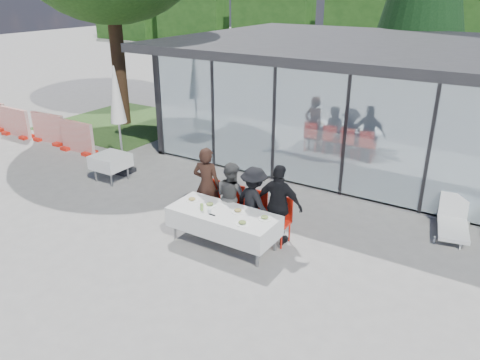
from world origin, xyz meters
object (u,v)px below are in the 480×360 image
(diner_chair_a, at_px, (209,198))
(market_umbrella, at_px, (117,103))
(diner_chair_d, at_px, (280,218))
(diner_chair_b, at_px, (233,205))
(diner_c, at_px, (254,202))
(diner_chair_c, at_px, (256,211))
(plate_d, at_px, (265,218))
(plate_extra, at_px, (242,223))
(juice_bottle, at_px, (202,207))
(plate_a, at_px, (192,199))
(diner_a, at_px, (207,185))
(plate_b, at_px, (210,205))
(folded_eyeglasses, at_px, (212,215))
(spare_table_left, at_px, (110,161))
(dining_table, at_px, (223,221))
(diner_b, at_px, (231,196))
(diner_d, at_px, (279,205))
(lounger, at_px, (453,221))
(plate_c, at_px, (238,211))

(diner_chair_a, distance_m, market_umbrella, 4.18)
(market_umbrella, bearing_deg, diner_chair_d, -10.77)
(diner_chair_b, relative_size, diner_c, 0.63)
(diner_chair_c, xyz_separation_m, plate_d, (0.54, -0.58, 0.24))
(plate_extra, bearing_deg, diner_chair_c, 105.80)
(juice_bottle, bearing_deg, plate_a, 150.08)
(diner_a, xyz_separation_m, diner_c, (1.21, 0.00, -0.11))
(plate_b, xyz_separation_m, folded_eyeglasses, (0.28, -0.32, -0.02))
(plate_a, distance_m, spare_table_left, 3.81)
(folded_eyeglasses, xyz_separation_m, spare_table_left, (-4.38, 1.45, -0.20))
(diner_chair_d, bearing_deg, diner_chair_c, 180.00)
(diner_a, height_order, diner_chair_c, diner_a)
(dining_table, relative_size, diner_a, 1.29)
(plate_b, height_order, juice_bottle, juice_bottle)
(diner_b, distance_m, diner_chair_d, 1.17)
(diner_d, distance_m, folded_eyeglasses, 1.36)
(dining_table, xyz_separation_m, folded_eyeglasses, (-0.11, -0.24, 0.22))
(diner_chair_c, bearing_deg, diner_d, -7.25)
(diner_a, relative_size, plate_b, 6.64)
(dining_table, bearing_deg, diner_b, 110.15)
(plate_extra, distance_m, spare_table_left, 5.30)
(lounger, bearing_deg, plate_b, -144.82)
(diner_b, bearing_deg, lounger, -130.72)
(market_umbrella, distance_m, lounger, 8.82)
(diner_chair_d, bearing_deg, plate_a, -159.43)
(diner_c, xyz_separation_m, spare_table_left, (-4.81, 0.54, -0.22))
(folded_eyeglasses, bearing_deg, plate_a, 156.51)
(diner_chair_b, distance_m, diner_c, 0.61)
(plate_b, height_order, folded_eyeglasses, plate_b)
(diner_chair_a, relative_size, spare_table_left, 1.13)
(juice_bottle, bearing_deg, diner_d, 32.92)
(diner_chair_c, xyz_separation_m, market_umbrella, (-4.97, 1.06, 1.48))
(diner_c, relative_size, diner_chair_d, 1.58)
(diner_chair_d, height_order, plate_d, diner_chair_d)
(diner_d, height_order, plate_c, diner_d)
(diner_chair_c, bearing_deg, diner_a, -176.48)
(plate_a, height_order, juice_bottle, juice_bottle)
(diner_b, relative_size, diner_d, 0.90)
(diner_d, bearing_deg, market_umbrella, -15.05)
(diner_chair_d, height_order, plate_a, diner_chair_d)
(diner_chair_d, distance_m, plate_c, 0.91)
(plate_c, height_order, lounger, plate_c)
(diner_c, distance_m, market_umbrella, 5.25)
(diner_b, xyz_separation_m, folded_eyeglasses, (0.14, -0.91, -0.01))
(diner_chair_a, distance_m, diner_chair_d, 1.79)
(plate_b, bearing_deg, market_umbrella, 158.03)
(plate_a, xyz_separation_m, plate_b, (0.46, -0.00, 0.00))
(diner_a, xyz_separation_m, plate_extra, (1.49, -0.91, -0.10))
(diner_d, xyz_separation_m, plate_c, (-0.65, -0.52, -0.08))
(diner_chair_c, bearing_deg, spare_table_left, 174.53)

